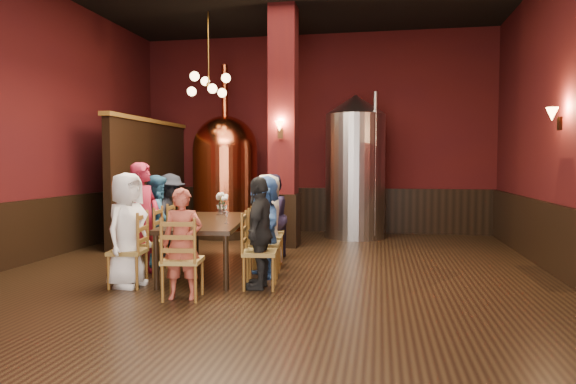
% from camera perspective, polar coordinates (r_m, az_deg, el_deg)
% --- Properties ---
extents(room, '(10.00, 10.02, 4.50)m').
position_cam_1_polar(room, '(6.95, -2.39, 8.73)').
color(room, black).
rests_on(room, ground).
extents(wainscot_back, '(7.90, 0.08, 1.00)m').
position_cam_1_polar(wainscot_back, '(11.86, 2.86, -1.97)').
color(wainscot_back, black).
rests_on(wainscot_back, ground).
extents(wainscot_left, '(0.08, 9.90, 1.00)m').
position_cam_1_polar(wainscot_left, '(8.75, -28.64, -4.27)').
color(wainscot_left, black).
rests_on(wainscot_left, ground).
extents(column, '(0.58, 0.58, 4.50)m').
position_cam_1_polar(column, '(9.74, -0.51, 7.19)').
color(column, '#430F0E').
rests_on(column, ground).
extents(partition, '(0.22, 3.50, 2.40)m').
position_cam_1_polar(partition, '(11.01, -15.11, 1.16)').
color(partition, black).
rests_on(partition, ground).
extents(pendant_cluster, '(0.90, 0.90, 1.70)m').
position_cam_1_polar(pendant_cluster, '(10.31, -8.80, 11.69)').
color(pendant_cluster, '#A57226').
rests_on(pendant_cluster, room).
extents(sconce_wall, '(0.20, 0.20, 0.36)m').
position_cam_1_polar(sconce_wall, '(7.94, 27.96, 7.31)').
color(sconce_wall, black).
rests_on(sconce_wall, room).
extents(sconce_column, '(0.20, 0.20, 0.36)m').
position_cam_1_polar(sconce_column, '(9.44, -0.85, 7.01)').
color(sconce_column, black).
rests_on(sconce_column, column).
extents(dining_table, '(1.31, 2.51, 0.75)m').
position_cam_1_polar(dining_table, '(7.62, -8.80, -3.55)').
color(dining_table, black).
rests_on(dining_table, ground).
extents(chair_0, '(0.52, 0.52, 0.92)m').
position_cam_1_polar(chair_0, '(6.92, -17.39, -6.27)').
color(chair_0, '#8D5D23').
rests_on(chair_0, ground).
extents(person_0, '(0.58, 0.79, 1.46)m').
position_cam_1_polar(person_0, '(6.88, -17.43, -4.03)').
color(person_0, white).
rests_on(person_0, ground).
extents(chair_1, '(0.52, 0.52, 0.92)m').
position_cam_1_polar(chair_1, '(7.55, -15.65, -5.45)').
color(chair_1, '#8D5D23').
rests_on(chair_1, ground).
extents(person_1, '(0.43, 0.61, 1.59)m').
position_cam_1_polar(person_1, '(7.50, -15.69, -2.91)').
color(person_1, maroon).
rests_on(person_1, ground).
extents(chair_2, '(0.52, 0.52, 0.92)m').
position_cam_1_polar(chair_2, '(8.17, -14.21, -4.76)').
color(chair_2, '#8D5D23').
rests_on(chair_2, ground).
extents(person_2, '(0.57, 0.76, 1.40)m').
position_cam_1_polar(person_2, '(8.14, -14.23, -3.08)').
color(person_2, '#275C84').
rests_on(person_2, ground).
extents(chair_3, '(0.52, 0.52, 0.92)m').
position_cam_1_polar(chair_3, '(8.81, -12.95, -4.16)').
color(chair_3, '#8D5D23').
rests_on(chair_3, ground).
extents(person_3, '(0.66, 0.98, 1.41)m').
position_cam_1_polar(person_3, '(8.78, -12.97, -2.58)').
color(person_3, black).
rests_on(person_3, ground).
extents(chair_4, '(0.52, 0.52, 0.92)m').
position_cam_1_polar(chair_4, '(6.55, -3.15, -6.67)').
color(chair_4, '#8D5D23').
rests_on(chair_4, ground).
extents(person_4, '(0.35, 0.83, 1.42)m').
position_cam_1_polar(person_4, '(6.51, -3.16, -4.52)').
color(person_4, black).
rests_on(person_4, ground).
extents(chair_5, '(0.52, 0.52, 0.92)m').
position_cam_1_polar(chair_5, '(7.20, -2.63, -5.74)').
color(chair_5, '#8D5D23').
rests_on(chair_5, ground).
extents(person_5, '(0.98, 1.35, 1.41)m').
position_cam_1_polar(person_5, '(7.17, -2.63, -3.79)').
color(person_5, '#3B67B1').
rests_on(person_5, ground).
extents(chair_6, '(0.52, 0.52, 0.92)m').
position_cam_1_polar(chair_6, '(7.85, -2.19, -4.98)').
color(chair_6, '#8D5D23').
rests_on(chair_6, ground).
extents(person_6, '(0.48, 0.71, 1.41)m').
position_cam_1_polar(person_6, '(7.82, -2.20, -3.19)').
color(person_6, beige).
rests_on(person_6, ground).
extents(chair_7, '(0.52, 0.52, 0.92)m').
position_cam_1_polar(chair_7, '(8.52, -1.83, -4.33)').
color(chair_7, '#8D5D23').
rests_on(chair_7, ground).
extents(person_7, '(0.41, 0.71, 1.40)m').
position_cam_1_polar(person_7, '(8.49, -1.83, -2.74)').
color(person_7, '#241D3B').
rests_on(person_7, ground).
extents(chair_8, '(0.52, 0.52, 0.92)m').
position_cam_1_polar(chair_8, '(6.16, -11.63, -7.37)').
color(chair_8, '#8D5D23').
rests_on(chair_8, ground).
extents(person_8, '(0.52, 0.39, 1.30)m').
position_cam_1_polar(person_8, '(6.12, -11.65, -5.63)').
color(person_8, '#AB4939').
rests_on(person_8, ground).
extents(copper_kettle, '(1.75, 1.75, 3.67)m').
position_cam_1_polar(copper_kettle, '(11.16, -6.97, 1.99)').
color(copper_kettle, black).
rests_on(copper_kettle, ground).
extents(steel_vessel, '(1.38, 1.38, 3.00)m').
position_cam_1_polar(steel_vessel, '(10.90, 7.48, 2.82)').
color(steel_vessel, '#B2B2B7').
rests_on(steel_vessel, ground).
extents(rose_vase, '(0.21, 0.21, 0.35)m').
position_cam_1_polar(rose_vase, '(8.54, -7.36, -0.81)').
color(rose_vase, white).
rests_on(rose_vase, dining_table).
extents(wine_glass_0, '(0.07, 0.07, 0.17)m').
position_cam_1_polar(wine_glass_0, '(8.30, -7.38, -1.95)').
color(wine_glass_0, white).
rests_on(wine_glass_0, dining_table).
extents(wine_glass_1, '(0.07, 0.07, 0.17)m').
position_cam_1_polar(wine_glass_1, '(7.12, -6.85, -2.83)').
color(wine_glass_1, white).
rests_on(wine_glass_1, dining_table).
extents(wine_glass_2, '(0.07, 0.07, 0.17)m').
position_cam_1_polar(wine_glass_2, '(7.33, -11.51, -2.69)').
color(wine_glass_2, white).
rests_on(wine_glass_2, dining_table).
extents(wine_glass_3, '(0.07, 0.07, 0.17)m').
position_cam_1_polar(wine_glass_3, '(8.18, -6.92, -2.03)').
color(wine_glass_3, white).
rests_on(wine_glass_3, dining_table).
extents(wine_glass_4, '(0.07, 0.07, 0.17)m').
position_cam_1_polar(wine_glass_4, '(8.27, -7.78, -1.97)').
color(wine_glass_4, white).
rests_on(wine_glass_4, dining_table).
extents(wine_glass_5, '(0.07, 0.07, 0.17)m').
position_cam_1_polar(wine_glass_5, '(6.97, -11.99, -3.00)').
color(wine_glass_5, white).
rests_on(wine_glass_5, dining_table).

